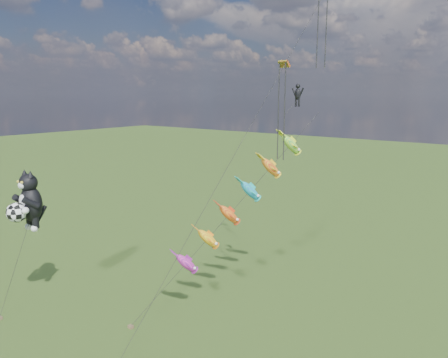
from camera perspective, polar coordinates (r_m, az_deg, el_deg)
The scene contains 4 objects.
ground at distance 41.87m, azimuth -25.44°, elevation -14.60°, with size 300.00×300.00×0.00m, color #1E390E.
cat_kite_rig at distance 37.18m, azimuth -24.34°, elevation -2.75°, with size 2.36×4.06×11.64m.
fish_windsock_rig at distance 34.37m, azimuth 1.99°, elevation -3.17°, with size 8.44×13.67×15.91m.
parafoil_rig at distance 33.35m, azimuth 9.26°, elevation 12.42°, with size 6.52×16.69×26.84m.
Camera 1 is at (34.51, -16.10, 17.40)m, focal length 35.00 mm.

